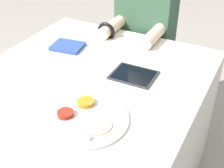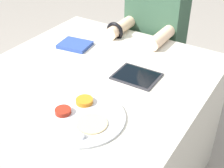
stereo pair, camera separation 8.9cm
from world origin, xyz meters
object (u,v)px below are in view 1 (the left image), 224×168
thali_tray (85,118)px  person_diner (144,47)px  red_notebook (68,47)px  tablet_device (134,75)px

thali_tray → person_diner: 0.99m
thali_tray → person_diner: bearing=99.2°
thali_tray → red_notebook: size_ratio=1.84×
thali_tray → red_notebook: (-0.40, 0.47, 0.00)m
red_notebook → person_diner: (0.25, 0.49, -0.16)m
red_notebook → tablet_device: red_notebook is taller
tablet_device → thali_tray: bearing=-95.1°
thali_tray → red_notebook: thali_tray is taller
red_notebook → tablet_device: (0.44, -0.09, -0.00)m
thali_tray → red_notebook: 0.62m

